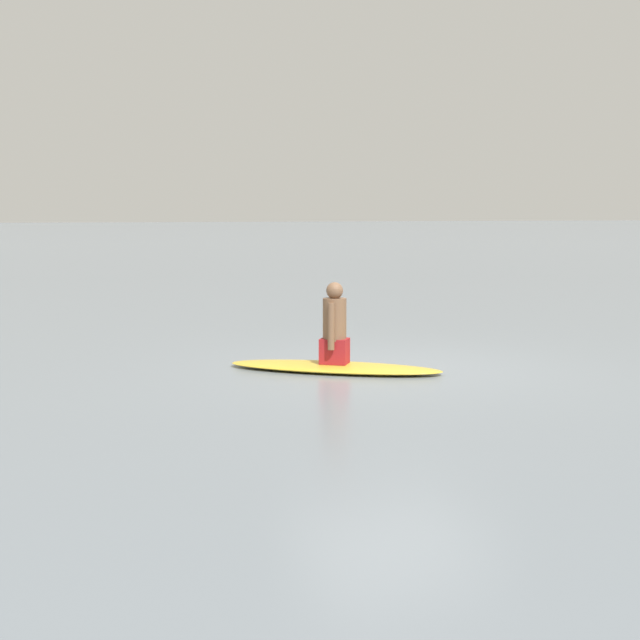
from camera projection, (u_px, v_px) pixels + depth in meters
name	position (u px, v px, depth m)	size (l,w,h in m)	color
ground_plane	(394.00, 368.00, 11.44)	(400.00, 400.00, 0.00)	gray
surfboard	(334.00, 367.00, 11.25)	(2.71, 0.78, 0.09)	gold
person_paddler	(335.00, 327.00, 11.19)	(0.43, 0.42, 1.01)	#A51E23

